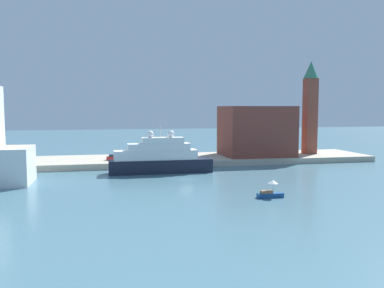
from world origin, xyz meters
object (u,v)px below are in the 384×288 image
Objects in this scene: bell_tower at (310,104)px; person_figure at (133,158)px; harbor_building at (256,131)px; small_motorboat at (270,192)px; mooring_bollard at (195,159)px; large_yacht at (159,158)px; parked_car at (114,158)px.

bell_tower reaches higher than person_figure.
harbor_building is 0.70× the size of bell_tower.
small_motorboat is 47.14m from harbor_building.
bell_tower reaches higher than mooring_bollard.
mooring_bollard is (9.91, 8.35, -1.45)m from large_yacht.
small_motorboat is 0.24× the size of harbor_building.
bell_tower is 52.26m from person_figure.
large_yacht reaches higher than person_figure.
bell_tower is 16.53× the size of person_figure.
bell_tower is (30.84, 45.05, 14.67)m from small_motorboat.
person_figure is (-50.18, -5.76, -13.44)m from bell_tower.
large_yacht is at bearing -54.29° from parked_car.
person_figure is at bearing -171.59° from harbor_building.
parked_car is 6.51× the size of mooring_bollard.
small_motorboat is 56.53m from bell_tower.
harbor_building is (28.63, 15.51, 4.95)m from large_yacht.
bell_tower reaches higher than harbor_building.
large_yacht is 32.93m from harbor_building.
large_yacht is at bearing -63.81° from person_figure.
small_motorboat is (14.16, -28.77, -2.27)m from large_yacht.
large_yacht is at bearing -160.12° from bell_tower.
large_yacht reaches higher than parked_car.
person_figure is 2.55× the size of mooring_bollard.
large_yacht is 16.37m from parked_car.
mooring_bollard is (-4.25, 37.12, 0.82)m from small_motorboat.
bell_tower is at bearing 3.16° from parked_car.
small_motorboat is 37.37m from mooring_bollard.
large_yacht is 5.70× the size of parked_car.
bell_tower is at bearing 19.88° from large_yacht.
mooring_bollard is at bearing -14.18° from parked_car.
large_yacht is 0.88× the size of bell_tower.
mooring_bollard is (-35.09, -7.93, -13.85)m from bell_tower.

